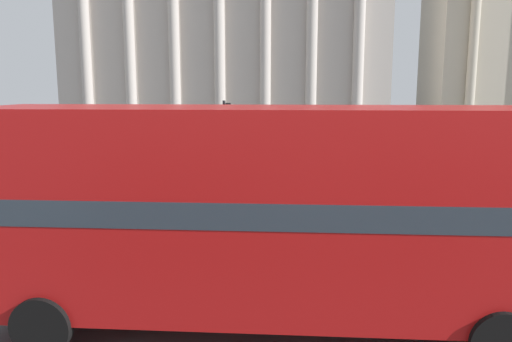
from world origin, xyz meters
TOP-DOWN VIEW (x-y plane):
  - double_decker_bus at (-1.00, 6.56)m, footprint 10.40×2.70m
  - plaza_building_left at (-6.50, 45.23)m, footprint 28.75×12.55m
  - traffic_light_mid at (-3.34, 18.62)m, footprint 0.42×0.24m
  - car_navy at (2.86, 15.50)m, footprint 4.20×1.93m
  - car_silver at (6.42, 28.84)m, footprint 4.20×1.93m
  - pedestrian_red at (-4.67, 11.65)m, footprint 0.32×0.32m
  - pedestrian_yellow at (1.10, 23.87)m, footprint 0.32×0.32m

SIDE VIEW (x-z plane):
  - car_navy at x=2.86m, z-range 0.02..1.37m
  - car_silver at x=6.42m, z-range 0.02..1.37m
  - pedestrian_yellow at x=1.10m, z-range 0.12..1.80m
  - pedestrian_red at x=-4.67m, z-range 0.14..1.95m
  - double_decker_bus at x=-1.00m, z-range 0.25..4.45m
  - traffic_light_mid at x=-3.34m, z-range 0.61..4.62m
  - plaza_building_left at x=-6.50m, z-range -0.01..21.78m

